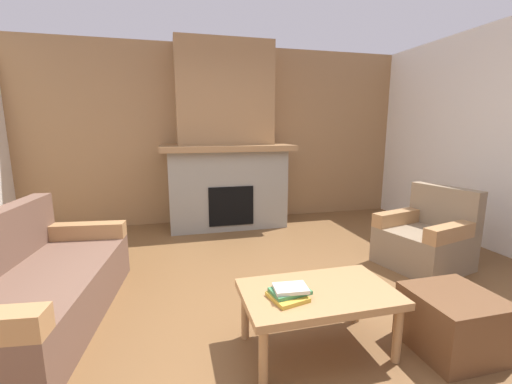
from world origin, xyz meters
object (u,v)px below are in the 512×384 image
object	(u,v)px
couch	(34,288)
armchair	(426,239)
ottoman	(453,322)
coffee_table	(318,298)
fireplace	(226,149)

from	to	relation	value
couch	armchair	xyz separation A→B (m)	(3.68, 0.19, 0.01)
armchair	ottoman	world-z (taller)	armchair
coffee_table	armchair	bearing A→B (deg)	30.27
couch	ottoman	size ratio (longest dim) A/B	3.62
ottoman	coffee_table	bearing A→B (deg)	165.77
coffee_table	couch	bearing A→B (deg)	157.24
fireplace	ottoman	size ratio (longest dim) A/B	5.19
armchair	coffee_table	size ratio (longest dim) A/B	0.92
couch	coffee_table	xyz separation A→B (m)	(1.95, -0.82, 0.09)
fireplace	couch	bearing A→B (deg)	-129.08
ottoman	couch	bearing A→B (deg)	159.80
couch	coffee_table	size ratio (longest dim) A/B	1.88
armchair	coffee_table	distance (m)	2.01
couch	coffee_table	world-z (taller)	couch
couch	ottoman	distance (m)	3.01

